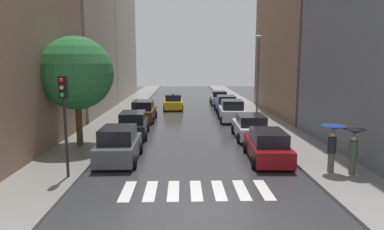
# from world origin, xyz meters

# --- Properties ---
(ground_plane) EXTENTS (28.00, 72.00, 0.04)m
(ground_plane) POSITION_xyz_m (0.00, 24.00, -0.02)
(ground_plane) COLOR #333335
(sidewalk_left) EXTENTS (3.00, 72.00, 0.15)m
(sidewalk_left) POSITION_xyz_m (-6.50, 24.00, 0.07)
(sidewalk_left) COLOR gray
(sidewalk_left) RESTS_ON ground
(sidewalk_right) EXTENTS (3.00, 72.00, 0.15)m
(sidewalk_right) POSITION_xyz_m (6.50, 24.00, 0.07)
(sidewalk_right) COLOR gray
(sidewalk_right) RESTS_ON ground
(crosswalk_stripes) EXTENTS (5.85, 2.20, 0.01)m
(crosswalk_stripes) POSITION_xyz_m (0.00, 2.07, 0.01)
(crosswalk_stripes) COLOR silver
(crosswalk_stripes) RESTS_ON ground
(building_left_mid) EXTENTS (6.00, 12.51, 15.30)m
(building_left_mid) POSITION_xyz_m (-11.00, 22.64, 7.65)
(building_left_mid) COLOR #9E9384
(building_left_mid) RESTS_ON ground
(building_left_far) EXTENTS (6.00, 16.87, 19.28)m
(building_left_far) POSITION_xyz_m (-11.00, 37.56, 9.64)
(building_left_far) COLOR #9E9384
(building_left_far) RESTS_ON ground
(parked_car_left_nearest) EXTENTS (2.11, 4.17, 1.79)m
(parked_car_left_nearest) POSITION_xyz_m (-3.77, 6.26, 0.83)
(parked_car_left_nearest) COLOR #474C51
(parked_car_left_nearest) RESTS_ON ground
(parked_car_left_second) EXTENTS (2.17, 4.48, 1.69)m
(parked_car_left_second) POSITION_xyz_m (-3.87, 12.16, 0.79)
(parked_car_left_second) COLOR black
(parked_car_left_second) RESTS_ON ground
(parked_car_left_third) EXTENTS (2.09, 4.59, 1.76)m
(parked_car_left_third) POSITION_xyz_m (-3.86, 18.33, 0.82)
(parked_car_left_third) COLOR brown
(parked_car_left_third) RESTS_ON ground
(parked_car_right_nearest) EXTENTS (2.19, 4.60, 1.58)m
(parked_car_right_nearest) POSITION_xyz_m (3.83, 6.18, 0.75)
(parked_car_right_nearest) COLOR maroon
(parked_car_right_nearest) RESTS_ON ground
(parked_car_right_second) EXTENTS (2.20, 4.46, 1.58)m
(parked_car_right_second) POSITION_xyz_m (4.00, 11.41, 0.74)
(parked_car_right_second) COLOR silver
(parked_car_right_second) RESTS_ON ground
(parked_car_right_third) EXTENTS (2.27, 4.12, 1.82)m
(parked_car_right_third) POSITION_xyz_m (3.71, 18.04, 0.84)
(parked_car_right_third) COLOR silver
(parked_car_right_third) RESTS_ON ground
(parked_car_right_fourth) EXTENTS (2.23, 4.60, 1.68)m
(parked_car_right_fourth) POSITION_xyz_m (3.88, 23.32, 0.79)
(parked_car_right_fourth) COLOR navy
(parked_car_right_fourth) RESTS_ON ground
(parked_car_right_fifth) EXTENTS (2.09, 4.20, 1.59)m
(parked_car_right_fifth) POSITION_xyz_m (3.88, 29.79, 0.75)
(parked_car_right_fifth) COLOR #B2B7BF
(parked_car_right_fifth) RESTS_ON ground
(taxi_midroad) EXTENTS (2.19, 4.64, 1.81)m
(taxi_midroad) POSITION_xyz_m (-1.51, 25.74, 0.76)
(taxi_midroad) COLOR yellow
(taxi_midroad) RESTS_ON ground
(pedestrian_foreground) EXTENTS (1.06, 1.06, 2.12)m
(pedestrian_foreground) POSITION_xyz_m (6.10, 3.76, 1.71)
(pedestrian_foreground) COLOR brown
(pedestrian_foreground) RESTS_ON sidewalk_right
(pedestrian_near_tree) EXTENTS (0.94, 0.94, 2.01)m
(pedestrian_near_tree) POSITION_xyz_m (6.90, 3.43, 1.58)
(pedestrian_near_tree) COLOR brown
(pedestrian_near_tree) RESTS_ON sidewalk_right
(street_tree_left) EXTENTS (4.21, 4.21, 6.35)m
(street_tree_left) POSITION_xyz_m (-6.59, 9.13, 4.38)
(street_tree_left) COLOR #513823
(street_tree_left) RESTS_ON sidewalk_left
(traffic_light_left_corner) EXTENTS (0.30, 0.42, 4.30)m
(traffic_light_left_corner) POSITION_xyz_m (-5.45, 3.44, 3.29)
(traffic_light_left_corner) COLOR black
(traffic_light_left_corner) RESTS_ON sidewalk_left
(lamp_post_right) EXTENTS (0.60, 0.28, 6.97)m
(lamp_post_right) POSITION_xyz_m (5.55, 16.59, 4.17)
(lamp_post_right) COLOR #595B60
(lamp_post_right) RESTS_ON sidewalk_right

